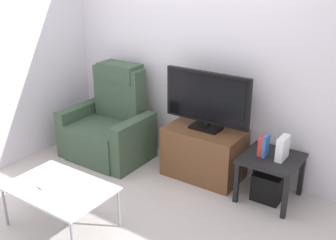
{
  "coord_description": "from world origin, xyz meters",
  "views": [
    {
      "loc": [
        1.97,
        -2.61,
        2.2
      ],
      "look_at": [
        -0.14,
        0.5,
        0.7
      ],
      "focal_mm": 43.13,
      "sensor_mm": 36.0,
      "label": 1
    }
  ],
  "objects_px": {
    "cell_phone": "(47,185)",
    "book_middle": "(266,146)",
    "side_table": "(271,163)",
    "subwoofer_box": "(269,186)",
    "coffee_table": "(60,189)",
    "tv_stand": "(204,153)",
    "television": "(207,100)",
    "recliner_armchair": "(110,126)",
    "game_console": "(283,148)",
    "book_leftmost": "(262,146)"
  },
  "relations": [
    {
      "from": "television",
      "to": "side_table",
      "type": "bearing_deg",
      "value": -4.26
    },
    {
      "from": "book_leftmost",
      "to": "coffee_table",
      "type": "distance_m",
      "value": 1.89
    },
    {
      "from": "book_middle",
      "to": "coffee_table",
      "type": "distance_m",
      "value": 1.92
    },
    {
      "from": "television",
      "to": "book_leftmost",
      "type": "xyz_separation_m",
      "value": [
        0.65,
        -0.08,
        -0.32
      ]
    },
    {
      "from": "side_table",
      "to": "subwoofer_box",
      "type": "distance_m",
      "value": 0.25
    },
    {
      "from": "television",
      "to": "recliner_armchair",
      "type": "height_order",
      "value": "television"
    },
    {
      "from": "tv_stand",
      "to": "game_console",
      "type": "distance_m",
      "value": 0.89
    },
    {
      "from": "tv_stand",
      "to": "cell_phone",
      "type": "relative_size",
      "value": 5.43
    },
    {
      "from": "television",
      "to": "recliner_armchair",
      "type": "relative_size",
      "value": 0.88
    },
    {
      "from": "tv_stand",
      "to": "game_console",
      "type": "xyz_separation_m",
      "value": [
        0.84,
        -0.03,
        0.29
      ]
    },
    {
      "from": "recliner_armchair",
      "to": "book_leftmost",
      "type": "bearing_deg",
      "value": 12.04
    },
    {
      "from": "tv_stand",
      "to": "television",
      "type": "height_order",
      "value": "television"
    },
    {
      "from": "side_table",
      "to": "subwoofer_box",
      "type": "height_order",
      "value": "side_table"
    },
    {
      "from": "subwoofer_box",
      "to": "coffee_table",
      "type": "xyz_separation_m",
      "value": [
        -1.33,
        -1.45,
        0.23
      ]
    },
    {
      "from": "recliner_armchair",
      "to": "coffee_table",
      "type": "bearing_deg",
      "value": -57.26
    },
    {
      "from": "side_table",
      "to": "subwoofer_box",
      "type": "relative_size",
      "value": 1.96
    },
    {
      "from": "television",
      "to": "side_table",
      "type": "distance_m",
      "value": 0.9
    },
    {
      "from": "television",
      "to": "coffee_table",
      "type": "bearing_deg",
      "value": -111.11
    },
    {
      "from": "side_table",
      "to": "coffee_table",
      "type": "distance_m",
      "value": 1.97
    },
    {
      "from": "tv_stand",
      "to": "recliner_armchair",
      "type": "height_order",
      "value": "recliner_armchair"
    },
    {
      "from": "recliner_armchair",
      "to": "coffee_table",
      "type": "distance_m",
      "value": 1.44
    },
    {
      "from": "television",
      "to": "recliner_armchair",
      "type": "distance_m",
      "value": 1.29
    },
    {
      "from": "book_leftmost",
      "to": "television",
      "type": "bearing_deg",
      "value": 173.35
    },
    {
      "from": "recliner_armchair",
      "to": "coffee_table",
      "type": "relative_size",
      "value": 1.2
    },
    {
      "from": "book_leftmost",
      "to": "game_console",
      "type": "distance_m",
      "value": 0.19
    },
    {
      "from": "tv_stand",
      "to": "cell_phone",
      "type": "distance_m",
      "value": 1.68
    },
    {
      "from": "recliner_armchair",
      "to": "coffee_table",
      "type": "xyz_separation_m",
      "value": [
        0.59,
        -1.31,
        -0.0
      ]
    },
    {
      "from": "tv_stand",
      "to": "recliner_armchair",
      "type": "bearing_deg",
      "value": -171.44
    },
    {
      "from": "cell_phone",
      "to": "book_middle",
      "type": "bearing_deg",
      "value": 51.62
    },
    {
      "from": "recliner_armchair",
      "to": "book_middle",
      "type": "height_order",
      "value": "recliner_armchair"
    },
    {
      "from": "recliner_armchair",
      "to": "game_console",
      "type": "bearing_deg",
      "value": 12.54
    },
    {
      "from": "television",
      "to": "recliner_armchair",
      "type": "bearing_deg",
      "value": -170.54
    },
    {
      "from": "subwoofer_box",
      "to": "book_middle",
      "type": "bearing_deg",
      "value": -161.94
    },
    {
      "from": "game_console",
      "to": "book_middle",
      "type": "bearing_deg",
      "value": -168.79
    },
    {
      "from": "recliner_armchair",
      "to": "book_leftmost",
      "type": "height_order",
      "value": "recliner_armchair"
    },
    {
      "from": "cell_phone",
      "to": "television",
      "type": "bearing_deg",
      "value": 70.8
    },
    {
      "from": "subwoofer_box",
      "to": "book_middle",
      "type": "relative_size",
      "value": 1.3
    },
    {
      "from": "television",
      "to": "game_console",
      "type": "relative_size",
      "value": 4.23
    },
    {
      "from": "television",
      "to": "book_leftmost",
      "type": "distance_m",
      "value": 0.73
    },
    {
      "from": "tv_stand",
      "to": "book_middle",
      "type": "xyz_separation_m",
      "value": [
        0.69,
        -0.06,
        0.29
      ]
    },
    {
      "from": "television",
      "to": "cell_phone",
      "type": "bearing_deg",
      "value": -114.08
    },
    {
      "from": "book_middle",
      "to": "tv_stand",
      "type": "bearing_deg",
      "value": 175.27
    },
    {
      "from": "tv_stand",
      "to": "subwoofer_box",
      "type": "relative_size",
      "value": 2.96
    },
    {
      "from": "coffee_table",
      "to": "recliner_armchair",
      "type": "bearing_deg",
      "value": 114.45
    },
    {
      "from": "book_middle",
      "to": "book_leftmost",
      "type": "bearing_deg",
      "value": 180.0
    },
    {
      "from": "recliner_armchair",
      "to": "book_leftmost",
      "type": "distance_m",
      "value": 1.84
    },
    {
      "from": "book_leftmost",
      "to": "game_console",
      "type": "height_order",
      "value": "game_console"
    },
    {
      "from": "tv_stand",
      "to": "game_console",
      "type": "bearing_deg",
      "value": -1.85
    },
    {
      "from": "tv_stand",
      "to": "game_console",
      "type": "relative_size",
      "value": 3.64
    },
    {
      "from": "television",
      "to": "game_console",
      "type": "bearing_deg",
      "value": -3.13
    }
  ]
}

